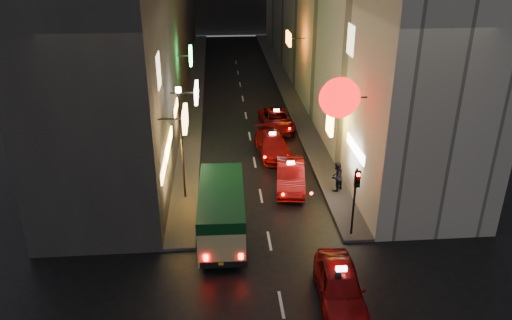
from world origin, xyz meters
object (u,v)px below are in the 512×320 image
object	(u,v)px
taxi_near	(340,284)
pedestrian_crossing	(338,286)
traffic_light	(356,188)
lamp_post	(181,136)
minibus	(222,207)

from	to	relation	value
taxi_near	pedestrian_crossing	size ratio (longest dim) A/B	3.19
traffic_light	lamp_post	bearing A→B (deg)	151.09
minibus	taxi_near	distance (m)	6.85
taxi_near	pedestrian_crossing	xyz separation A→B (m)	(-0.12, -0.17, 0.01)
pedestrian_crossing	minibus	bearing A→B (deg)	49.04
taxi_near	lamp_post	xyz separation A→B (m)	(-6.51, 9.00, 2.84)
lamp_post	pedestrian_crossing	bearing A→B (deg)	-55.10
minibus	pedestrian_crossing	xyz separation A→B (m)	(4.42, -5.24, -0.73)
traffic_light	taxi_near	bearing A→B (deg)	-110.65
minibus	traffic_light	world-z (taller)	traffic_light
pedestrian_crossing	taxi_near	bearing A→B (deg)	-26.58
taxi_near	minibus	bearing A→B (deg)	131.84
pedestrian_crossing	lamp_post	bearing A→B (deg)	43.77
pedestrian_crossing	traffic_light	world-z (taller)	traffic_light
taxi_near	lamp_post	world-z (taller)	lamp_post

